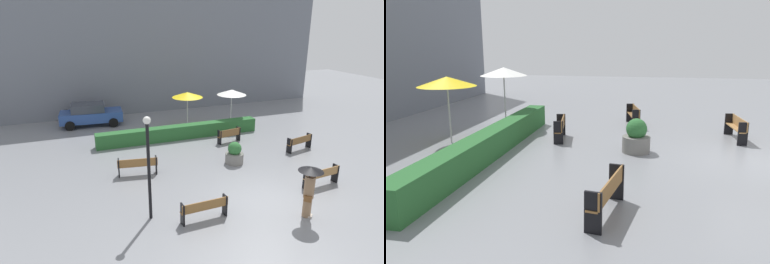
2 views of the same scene
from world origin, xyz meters
TOP-DOWN VIEW (x-y plane):
  - ground_plane at (0.00, 0.00)m, footprint 60.00×60.00m
  - bench_far_left at (-4.47, 4.14)m, footprint 1.91×0.64m
  - bench_back_row at (1.69, 6.67)m, footprint 1.56×0.59m
  - bench_near_right at (2.94, 0.09)m, footprint 1.88×0.50m
  - bench_near_left at (-3.00, -0.56)m, footprint 1.86×0.39m
  - bench_far_right at (4.83, 4.07)m, footprint 1.78×0.71m
  - pedestrian_with_umbrella at (0.69, -1.72)m, footprint 0.91×0.91m
  - planter_pot at (0.51, 3.77)m, footprint 0.94×0.94m
  - lamp_post at (-4.83, 0.29)m, footprint 0.28×0.28m
  - patio_umbrella_yellow at (0.41, 10.53)m, footprint 2.08×2.08m
  - patio_umbrella_white at (3.22, 9.51)m, footprint 1.97×1.97m
  - hedge_strip at (-0.85, 8.40)m, footprint 10.30×0.70m
  - building_facade at (0.00, 16.00)m, footprint 28.00×1.20m
  - parked_car at (-5.79, 13.32)m, footprint 4.33×2.26m

SIDE VIEW (x-z plane):
  - ground_plane at x=0.00m, z-range 0.00..0.00m
  - hedge_strip at x=-0.85m, z-range 0.00..0.86m
  - planter_pot at x=0.51m, z-range -0.08..1.08m
  - bench_back_row at x=1.69m, z-range 0.07..0.93m
  - bench_near_left at x=-3.00m, z-range 0.09..0.93m
  - bench_far_right at x=4.83m, z-range 0.09..0.94m
  - bench_near_right at x=2.94m, z-range 0.09..0.95m
  - bench_far_left at x=-4.47m, z-range 0.09..0.96m
  - parked_car at x=-5.79m, z-range 0.03..1.60m
  - pedestrian_with_umbrella at x=0.69m, z-range 0.27..2.34m
  - patio_umbrella_yellow at x=0.41m, z-range 1.04..3.49m
  - patio_umbrella_white at x=3.22m, z-range 1.12..3.73m
  - lamp_post at x=-4.83m, z-range 0.45..4.42m
  - building_facade at x=0.00m, z-range 0.00..9.09m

